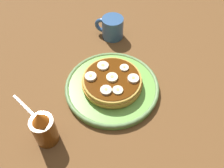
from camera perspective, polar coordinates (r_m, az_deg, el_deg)
name	(u,v)px	position (r cm, az deg, el deg)	size (l,w,h in cm)	color
ground_plane	(112,92)	(73.46, 0.00, -1.97)	(140.00, 140.00, 3.00)	brown
plate	(112,87)	(71.35, 0.00, -0.70)	(27.79, 27.79, 2.14)	#72B74C
pancake_stack	(113,82)	(69.52, 0.17, 0.48)	(17.86, 18.06, 3.50)	#B27D31
banana_slice_0	(112,78)	(67.73, -0.05, 1.32)	(3.30, 3.30, 0.86)	#F1EDB5
banana_slice_1	(103,66)	(70.98, -2.16, 4.30)	(3.38, 3.38, 0.82)	#FCE5B3
banana_slice_2	(107,90)	(65.12, -1.31, -1.52)	(3.15, 3.15, 0.89)	#F6E4C0
banana_slice_3	(133,79)	(67.95, 5.05, 1.28)	(3.25, 3.25, 0.87)	#EEE3C3
banana_slice_4	(118,90)	(65.27, 1.35, -1.48)	(2.93, 2.93, 0.70)	#F2EBB5
banana_slice_5	(124,68)	(70.57, 2.91, 3.83)	(2.62, 2.62, 0.71)	#F3EAC6
banana_slice_6	(91,77)	(68.37, -5.06, 1.75)	(3.30, 3.30, 0.94)	#F7E5BA
coffee_mug	(112,27)	(86.66, -0.06, 13.26)	(10.43, 7.45, 7.58)	#33598C
fork	(29,110)	(71.72, -19.13, -5.82)	(12.33, 6.02, 0.50)	silver
syrup_bottle	(44,129)	(61.38, -15.80, -10.10)	(5.77, 5.77, 12.11)	brown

